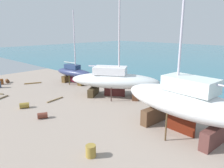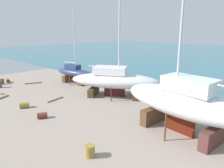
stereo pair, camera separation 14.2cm
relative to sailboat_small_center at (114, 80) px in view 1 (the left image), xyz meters
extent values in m
plane|color=gray|center=(-2.15, -4.98, -2.06)|extent=(42.12, 42.12, 0.00)
cube|color=#55321F|center=(2.30, 1.44, -1.56)|extent=(2.10, 2.78, 0.99)
cube|color=#443520|center=(-2.23, -1.39, -1.56)|extent=(2.10, 2.78, 0.99)
cylinder|color=#4C342A|center=(-1.00, 1.68, -1.25)|extent=(0.12, 0.12, 1.61)
cylinder|color=#48312B|center=(1.08, -1.64, -1.25)|extent=(0.12, 0.12, 1.61)
ellipsoid|color=silver|center=(0.04, 0.02, -0.09)|extent=(10.94, 8.67, 1.77)
cube|color=#4A1C1B|center=(0.04, 0.02, -1.60)|extent=(2.22, 1.43, 1.24)
cube|color=white|center=(-0.41, -0.26, 1.15)|extent=(4.39, 3.85, 0.89)
cylinder|color=silver|center=(0.49, 0.31, 8.37)|extent=(0.19, 0.19, 15.34)
cylinder|color=silver|center=(-1.09, -0.68, 1.60)|extent=(3.24, 2.09, 0.13)
cube|color=brown|center=(-7.14, 0.84, -1.57)|extent=(0.92, 1.61, 0.98)
cube|color=brown|center=(-10.42, 0.34, -1.57)|extent=(0.92, 1.61, 0.98)
cylinder|color=brown|center=(-8.94, 1.62, -1.35)|extent=(0.12, 0.12, 1.41)
cylinder|color=brown|center=(-8.62, -0.45, -1.35)|extent=(0.12, 0.12, 1.41)
ellipsoid|color=navy|center=(-8.78, 0.59, -0.40)|extent=(6.86, 2.90, 1.24)
cube|color=#51101E|center=(-8.78, 0.59, -1.45)|extent=(1.59, 0.32, 0.87)
cube|color=navy|center=(-9.11, 0.54, 0.47)|extent=(2.54, 1.50, 0.62)
cylinder|color=silver|center=(-8.45, 0.64, 4.34)|extent=(0.15, 0.15, 8.36)
cylinder|color=beige|center=(-9.60, 0.46, 1.06)|extent=(2.32, 0.46, 0.11)
cube|color=brown|center=(7.76, -3.19, -1.37)|extent=(0.98, 2.82, 1.38)
cube|color=#56302B|center=(12.97, -3.72, -1.37)|extent=(0.98, 2.82, 1.38)
cylinder|color=#523A22|center=(10.17, -5.34, -0.99)|extent=(0.12, 0.12, 2.13)
cylinder|color=brown|center=(10.56, -1.56, -0.99)|extent=(0.12, 0.12, 2.13)
ellipsoid|color=silver|center=(10.36, -3.45, 0.50)|extent=(10.76, 4.50, 2.15)
cube|color=#50170A|center=(10.36, -3.45, -1.32)|extent=(2.51, 0.33, 1.50)
cube|color=white|center=(10.88, -3.51, 2.00)|extent=(3.96, 2.44, 1.07)
cylinder|color=silver|center=(9.84, -3.40, 7.68)|extent=(0.18, 0.18, 12.42)
cylinder|color=silver|center=(11.66, -3.58, 2.37)|extent=(3.66, 0.50, 0.13)
cube|color=#294395|center=(6.65, 0.42, -1.64)|extent=(0.35, 0.21, 0.83)
cube|color=#367052|center=(6.65, 0.42, -0.91)|extent=(0.45, 0.25, 0.64)
sphere|color=#8F644B|center=(6.65, 0.42, -0.48)|extent=(0.22, 0.22, 0.22)
cylinder|color=brown|center=(-16.10, -7.31, -1.65)|extent=(0.60, 0.60, 0.81)
cylinder|color=brown|center=(-0.14, -9.51, -1.78)|extent=(0.90, 1.04, 0.54)
cylinder|color=brown|center=(-16.56, -6.28, -1.79)|extent=(1.02, 0.72, 0.54)
cylinder|color=olive|center=(-3.97, -9.45, -1.77)|extent=(0.93, 1.08, 0.57)
cylinder|color=olive|center=(7.76, -10.51, -1.66)|extent=(0.92, 0.92, 0.79)
cube|color=brown|center=(-13.17, -3.86, -1.98)|extent=(1.20, 2.30, 0.14)
cube|color=brown|center=(-9.15, -9.72, -1.99)|extent=(0.93, 1.57, 0.14)
cube|color=olive|center=(-3.88, -5.86, -1.99)|extent=(0.61, 2.35, 0.14)
camera|label=1|loc=(17.31, -18.55, 5.94)|focal=34.72mm
camera|label=2|loc=(17.41, -18.45, 5.94)|focal=34.72mm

